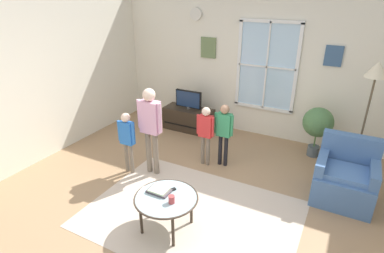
{
  "coord_description": "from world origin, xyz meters",
  "views": [
    {
      "loc": [
        1.6,
        -2.97,
        2.71
      ],
      "look_at": [
        -0.28,
        0.58,
        0.92
      ],
      "focal_mm": 29.13,
      "sensor_mm": 36.0,
      "label": 1
    }
  ],
  "objects_px": {
    "cup": "(172,199)",
    "person_pink_shirt": "(150,122)",
    "person_green_shirt": "(224,128)",
    "book_stack": "(159,190)",
    "tv_stand": "(189,119)",
    "person_red_shirt": "(206,130)",
    "coffee_table": "(166,199)",
    "person_blue_shirt": "(127,136)",
    "television": "(188,99)",
    "remote_near_books": "(171,190)",
    "potted_plant_by_window": "(318,124)",
    "armchair": "(345,178)",
    "floor_lamp": "(374,82)"
  },
  "relations": [
    {
      "from": "remote_near_books",
      "to": "potted_plant_by_window",
      "type": "relative_size",
      "value": 0.16
    },
    {
      "from": "armchair",
      "to": "person_blue_shirt",
      "type": "bearing_deg",
      "value": -164.43
    },
    {
      "from": "tv_stand",
      "to": "remote_near_books",
      "type": "height_order",
      "value": "remote_near_books"
    },
    {
      "from": "person_blue_shirt",
      "to": "person_green_shirt",
      "type": "relative_size",
      "value": 0.95
    },
    {
      "from": "tv_stand",
      "to": "person_green_shirt",
      "type": "xyz_separation_m",
      "value": [
        1.18,
        -1.0,
        0.44
      ]
    },
    {
      "from": "book_stack",
      "to": "person_red_shirt",
      "type": "bearing_deg",
      "value": 94.5
    },
    {
      "from": "television",
      "to": "remote_near_books",
      "type": "height_order",
      "value": "television"
    },
    {
      "from": "television",
      "to": "armchair",
      "type": "height_order",
      "value": "armchair"
    },
    {
      "from": "tv_stand",
      "to": "person_red_shirt",
      "type": "relative_size",
      "value": 1.0
    },
    {
      "from": "coffee_table",
      "to": "person_red_shirt",
      "type": "xyz_separation_m",
      "value": [
        -0.25,
        1.6,
        0.21
      ]
    },
    {
      "from": "book_stack",
      "to": "cup",
      "type": "distance_m",
      "value": 0.27
    },
    {
      "from": "remote_near_books",
      "to": "potted_plant_by_window",
      "type": "distance_m",
      "value": 2.95
    },
    {
      "from": "tv_stand",
      "to": "television",
      "type": "bearing_deg",
      "value": -90.0
    },
    {
      "from": "tv_stand",
      "to": "coffee_table",
      "type": "distance_m",
      "value": 2.96
    },
    {
      "from": "book_stack",
      "to": "person_blue_shirt",
      "type": "xyz_separation_m",
      "value": [
        -1.08,
        0.76,
        0.16
      ]
    },
    {
      "from": "potted_plant_by_window",
      "to": "person_pink_shirt",
      "type": "bearing_deg",
      "value": -140.77
    },
    {
      "from": "coffee_table",
      "to": "person_blue_shirt",
      "type": "bearing_deg",
      "value": 146.18
    },
    {
      "from": "remote_near_books",
      "to": "person_blue_shirt",
      "type": "bearing_deg",
      "value": 150.24
    },
    {
      "from": "person_blue_shirt",
      "to": "remote_near_books",
      "type": "bearing_deg",
      "value": -29.76
    },
    {
      "from": "person_green_shirt",
      "to": "remote_near_books",
      "type": "bearing_deg",
      "value": -91.09
    },
    {
      "from": "person_pink_shirt",
      "to": "person_blue_shirt",
      "type": "xyz_separation_m",
      "value": [
        -0.33,
        -0.17,
        -0.24
      ]
    },
    {
      "from": "armchair",
      "to": "cup",
      "type": "height_order",
      "value": "armchair"
    },
    {
      "from": "cup",
      "to": "person_red_shirt",
      "type": "xyz_separation_m",
      "value": [
        -0.36,
        1.66,
        0.13
      ]
    },
    {
      "from": "person_red_shirt",
      "to": "potted_plant_by_window",
      "type": "xyz_separation_m",
      "value": [
        1.56,
        1.16,
        -0.03
      ]
    },
    {
      "from": "armchair",
      "to": "remote_near_books",
      "type": "height_order",
      "value": "armchair"
    },
    {
      "from": "person_pink_shirt",
      "to": "person_blue_shirt",
      "type": "bearing_deg",
      "value": -152.91
    },
    {
      "from": "cup",
      "to": "book_stack",
      "type": "bearing_deg",
      "value": 156.37
    },
    {
      "from": "book_stack",
      "to": "remote_near_books",
      "type": "distance_m",
      "value": 0.14
    },
    {
      "from": "armchair",
      "to": "tv_stand",
      "type": "bearing_deg",
      "value": 160.74
    },
    {
      "from": "potted_plant_by_window",
      "to": "floor_lamp",
      "type": "height_order",
      "value": "floor_lamp"
    },
    {
      "from": "coffee_table",
      "to": "person_blue_shirt",
      "type": "distance_m",
      "value": 1.47
    },
    {
      "from": "armchair",
      "to": "television",
      "type": "bearing_deg",
      "value": 160.79
    },
    {
      "from": "cup",
      "to": "remote_near_books",
      "type": "bearing_deg",
      "value": 124.69
    },
    {
      "from": "cup",
      "to": "person_pink_shirt",
      "type": "bearing_deg",
      "value": 133.72
    },
    {
      "from": "television",
      "to": "floor_lamp",
      "type": "height_order",
      "value": "floor_lamp"
    },
    {
      "from": "person_green_shirt",
      "to": "book_stack",
      "type": "bearing_deg",
      "value": -94.98
    },
    {
      "from": "person_green_shirt",
      "to": "person_pink_shirt",
      "type": "bearing_deg",
      "value": -140.41
    },
    {
      "from": "tv_stand",
      "to": "potted_plant_by_window",
      "type": "relative_size",
      "value": 1.14
    },
    {
      "from": "television",
      "to": "armchair",
      "type": "relative_size",
      "value": 0.64
    },
    {
      "from": "armchair",
      "to": "book_stack",
      "type": "height_order",
      "value": "armchair"
    },
    {
      "from": "armchair",
      "to": "person_red_shirt",
      "type": "relative_size",
      "value": 0.86
    },
    {
      "from": "tv_stand",
      "to": "person_red_shirt",
      "type": "xyz_separation_m",
      "value": [
        0.92,
        -1.11,
        0.4
      ]
    },
    {
      "from": "potted_plant_by_window",
      "to": "book_stack",
      "type": "bearing_deg",
      "value": -117.9
    },
    {
      "from": "tv_stand",
      "to": "book_stack",
      "type": "height_order",
      "value": "book_stack"
    },
    {
      "from": "person_green_shirt",
      "to": "floor_lamp",
      "type": "height_order",
      "value": "floor_lamp"
    },
    {
      "from": "tv_stand",
      "to": "book_stack",
      "type": "relative_size",
      "value": 3.66
    },
    {
      "from": "cup",
      "to": "person_green_shirt",
      "type": "bearing_deg",
      "value": 93.12
    },
    {
      "from": "coffee_table",
      "to": "person_red_shirt",
      "type": "height_order",
      "value": "person_red_shirt"
    },
    {
      "from": "remote_near_books",
      "to": "person_blue_shirt",
      "type": "relative_size",
      "value": 0.14
    },
    {
      "from": "tv_stand",
      "to": "coffee_table",
      "type": "xyz_separation_m",
      "value": [
        1.17,
        -2.71,
        0.2
      ]
    }
  ]
}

